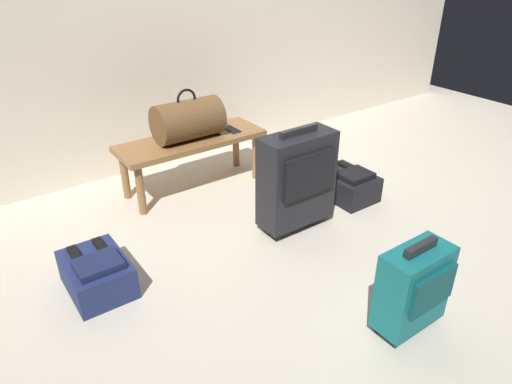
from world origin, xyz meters
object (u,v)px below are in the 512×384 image
suitcase_small_teal (414,287)px  backpack_navy (97,273)px  cell_phone (232,130)px  duffel_bag_brown (188,120)px  suitcase_upright_charcoal (297,178)px  backpack_dark (347,184)px  bench (192,146)px

suitcase_small_teal → backpack_navy: size_ratio=1.21×
cell_phone → backpack_navy: 1.41m
duffel_bag_brown → suitcase_upright_charcoal: duffel_bag_brown is taller
duffel_bag_brown → suitcase_small_teal: size_ratio=0.96×
suitcase_upright_charcoal → backpack_dark: bearing=9.5°
suitcase_small_teal → backpack_navy: suitcase_small_teal is taller
duffel_bag_brown → suitcase_upright_charcoal: 0.87m
backpack_navy → duffel_bag_brown: bearing=37.3°
duffel_bag_brown → suitcase_upright_charcoal: size_ratio=0.69×
suitcase_upright_charcoal → suitcase_small_teal: (-0.14, -0.94, -0.09)m
bench → duffel_bag_brown: duffel_bag_brown is taller
cell_phone → suitcase_upright_charcoal: (-0.06, -0.78, -0.05)m
suitcase_upright_charcoal → backpack_dark: suitcase_upright_charcoal is taller
backpack_navy → backpack_dark: same height
backpack_navy → backpack_dark: 1.68m
backpack_navy → suitcase_small_teal: bearing=-46.3°
backpack_navy → backpack_dark: size_ratio=1.00×
suitcase_upright_charcoal → backpack_navy: bearing=173.9°
bench → backpack_navy: size_ratio=2.63×
bench → backpack_dark: 1.08m
cell_phone → suitcase_small_teal: (-0.20, -1.72, -0.14)m
suitcase_small_teal → backpack_navy: (-1.02, 1.07, -0.15)m
bench → suitcase_upright_charcoal: 0.85m
cell_phone → backpack_dark: (0.47, -0.69, -0.28)m
duffel_bag_brown → backpack_navy: bearing=-142.7°
suitcase_small_teal → backpack_navy: 1.48m
duffel_bag_brown → backpack_dark: bearing=-42.7°
bench → duffel_bag_brown: (-0.01, 0.00, 0.19)m
bench → backpack_dark: (0.77, -0.72, -0.22)m
cell_phone → backpack_navy: size_ratio=0.38×
duffel_bag_brown → cell_phone: (0.32, -0.03, -0.13)m
cell_phone → backpack_dark: bearing=-55.9°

